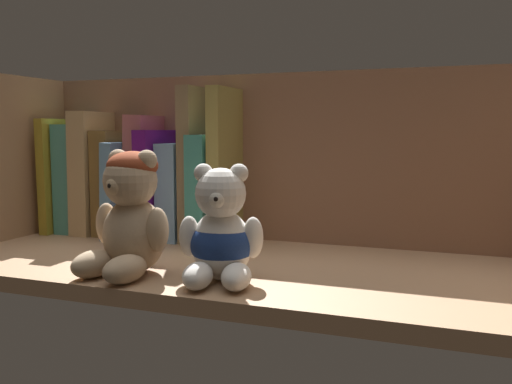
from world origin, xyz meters
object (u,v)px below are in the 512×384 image
at_px(book_0, 67,175).
at_px(book_1, 80,178).
at_px(book_2, 98,172).
at_px(teddy_bear_smaller, 221,236).
at_px(book_9, 214,188).
at_px(teddy_bear_larger, 130,215).
at_px(book_3, 116,182).
at_px(book_4, 131,188).
at_px(book_6, 163,184).
at_px(book_5, 146,176).
at_px(book_10, 230,166).
at_px(book_7, 181,191).
at_px(book_8, 198,164).

bearing_deg(book_0, book_1, 0.00).
relative_size(book_2, teddy_bear_smaller, 1.51).
height_order(book_9, teddy_bear_larger, book_9).
relative_size(book_3, book_4, 1.12).
distance_m(book_6, teddy_bear_larger, 0.24).
bearing_deg(book_4, book_6, 0.00).
distance_m(book_5, book_10, 0.15).
bearing_deg(book_7, book_0, 180.00).
xyz_separation_m(book_1, book_10, (0.29, 0.00, 0.03)).
relative_size(book_7, book_9, 0.92).
distance_m(book_0, book_10, 0.32).
relative_size(book_10, teddy_bear_smaller, 1.75).
height_order(book_7, teddy_bear_smaller, book_7).
relative_size(book_3, teddy_bear_larger, 1.15).
distance_m(book_2, book_7, 0.16).
distance_m(book_6, book_7, 0.03).
xyz_separation_m(book_0, book_7, (0.23, 0.00, -0.02)).
bearing_deg(book_5, book_4, 180.00).
distance_m(book_4, teddy_bear_smaller, 0.34).
height_order(book_3, book_7, book_3).
distance_m(book_3, book_9, 0.18).
height_order(book_4, teddy_bear_larger, book_4).
height_order(book_9, teddy_bear_smaller, book_9).
relative_size(book_3, book_6, 1.00).
height_order(book_10, teddy_bear_larger, book_10).
bearing_deg(book_3, book_1, 180.00).
bearing_deg(book_4, book_8, 0.00).
bearing_deg(book_3, teddy_bear_larger, -52.30).
xyz_separation_m(book_0, book_4, (0.13, 0.00, -0.02)).
xyz_separation_m(book_9, teddy_bear_smaller, (0.11, -0.22, -0.03)).
bearing_deg(book_1, teddy_bear_smaller, -30.82).
bearing_deg(book_8, teddy_bear_larger, -85.18).
height_order(book_7, book_9, book_9).
bearing_deg(book_8, book_0, 180.00).
height_order(book_4, book_7, book_4).
height_order(book_5, book_6, book_5).
xyz_separation_m(book_6, teddy_bear_larger, (0.08, -0.23, -0.02)).
bearing_deg(book_6, book_3, 180.00).
bearing_deg(book_9, book_8, 180.00).
bearing_deg(teddy_bear_larger, book_2, 133.17).
relative_size(book_9, book_10, 0.70).
relative_size(book_2, book_7, 1.34).
bearing_deg(teddy_bear_larger, book_9, 87.55).
bearing_deg(book_8, book_1, 180.00).
height_order(book_2, book_5, book_2).
distance_m(book_1, book_8, 0.23).
bearing_deg(teddy_bear_smaller, book_6, 132.50).
height_order(book_0, book_4, book_0).
bearing_deg(book_0, book_8, 0.00).
distance_m(book_2, book_5, 0.10).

